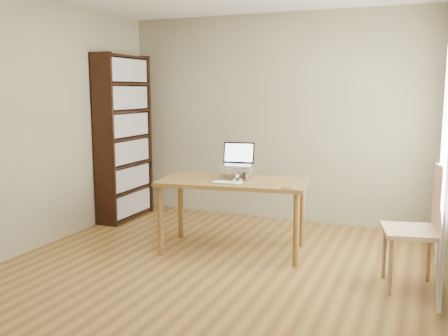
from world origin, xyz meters
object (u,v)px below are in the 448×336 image
desk (233,189)px  laptop (238,160)px  keyboard (228,183)px  chair (423,224)px  cat (240,173)px  bookshelf (124,138)px

desk → laptop: 0.31m
laptop → keyboard: laptop is taller
desk → keyboard: bearing=-90.2°
chair → desk: bearing=156.7°
keyboard → cat: size_ratio=0.66×
desk → cat: bearing=67.1°
laptop → cat: 0.14m
bookshelf → cat: (1.82, -0.63, -0.24)m
desk → laptop: bearing=81.9°
laptop → keyboard: size_ratio=1.16×
bookshelf → desk: 1.98m
desk → laptop: size_ratio=4.41×
desk → chair: size_ratio=1.51×
cat → chair: bearing=-32.9°
keyboard → desk: bearing=94.7°
bookshelf → laptop: (1.79, -0.60, -0.11)m
keyboard → cat: 0.33m
cat → chair: (1.79, -0.47, -0.24)m
laptop → chair: bearing=-23.5°
bookshelf → keyboard: (1.82, -0.96, -0.29)m
laptop → bookshelf: bearing=153.4°
desk → laptop: (0.00, 0.14, 0.28)m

